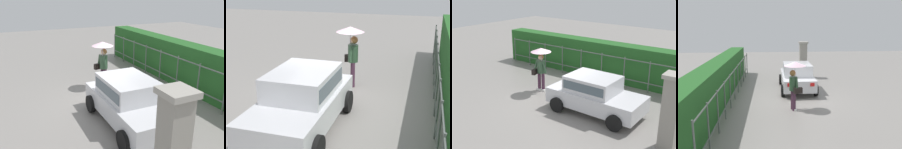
# 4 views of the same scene
# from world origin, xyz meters

# --- Properties ---
(ground_plane) EXTENTS (40.00, 40.00, 0.00)m
(ground_plane) POSITION_xyz_m (0.00, 0.00, 0.00)
(ground_plane) COLOR gray
(car) EXTENTS (3.75, 1.87, 1.48)m
(car) POSITION_xyz_m (1.68, -0.00, 0.80)
(car) COLOR silver
(car) RESTS_ON ground
(pedestrian) EXTENTS (0.92, 0.92, 2.06)m
(pedestrian) POSITION_xyz_m (-1.46, 0.44, 1.47)
(pedestrian) COLOR #47283D
(pedestrian) RESTS_ON ground
(gate_pillar) EXTENTS (0.60, 0.60, 2.42)m
(gate_pillar) POSITION_xyz_m (4.80, -0.76, 1.24)
(gate_pillar) COLOR gray
(gate_pillar) RESTS_ON ground
(fence_section) EXTENTS (12.35, 0.05, 1.50)m
(fence_section) POSITION_xyz_m (0.13, 3.16, 0.83)
(fence_section) COLOR #59605B
(fence_section) RESTS_ON ground
(hedge_row) EXTENTS (13.30, 0.90, 1.90)m
(hedge_row) POSITION_xyz_m (0.13, 3.86, 0.95)
(hedge_row) COLOR #235B23
(hedge_row) RESTS_ON ground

